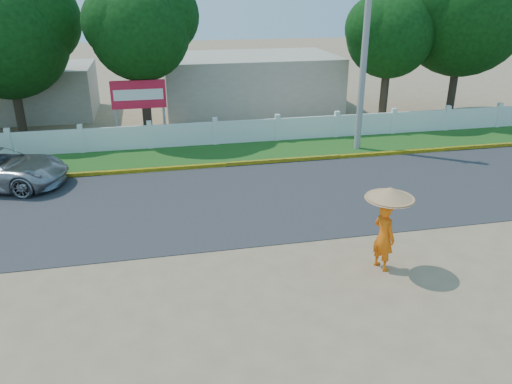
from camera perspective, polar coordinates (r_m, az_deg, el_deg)
ground at (r=13.61m, az=1.77°, el=-8.24°), size 120.00×120.00×0.00m
road at (r=17.53m, az=-1.70°, el=-0.83°), size 60.00×7.00×0.02m
grass_verge at (r=22.39m, az=-4.14°, el=4.40°), size 60.00×3.50×0.03m
curb at (r=20.77m, az=-3.48°, el=3.15°), size 40.00×0.18×0.16m
fence at (r=23.61m, az=-4.68°, el=6.70°), size 40.00×0.10×1.10m
building_near at (r=30.39m, az=-0.75°, el=12.38°), size 10.00×6.00×3.20m
building_far at (r=31.67m, az=-25.30°, el=10.31°), size 8.00×5.00×2.80m
utility_pole at (r=22.66m, az=12.26°, el=14.96°), size 0.28×0.28×8.33m
monk_with_parasol at (r=13.18m, az=14.73°, el=-2.73°), size 1.27×1.27×2.30m
billboard at (r=24.13m, az=-13.26°, el=10.43°), size 2.50×0.13×2.95m
tree_row at (r=25.94m, az=-3.98°, el=18.26°), size 33.91×7.29×9.10m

